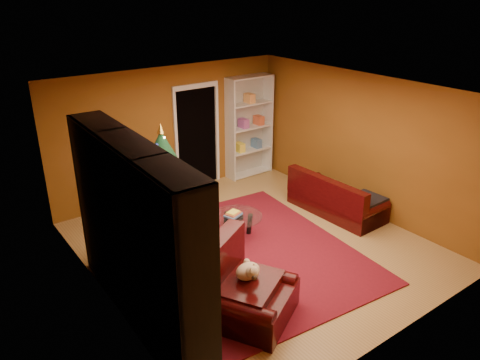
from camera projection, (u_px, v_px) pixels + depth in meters
floor at (254, 246)px, 7.85m from camera, size 5.00×5.50×0.05m
ceiling at (256, 89)px, 6.82m from camera, size 5.00×5.50×0.05m
wall_back at (170, 131)px, 9.39m from camera, size 5.00×0.05×2.60m
wall_left at (99, 218)px, 5.96m from camera, size 0.05×5.50×2.60m
wall_right at (362, 143)px, 8.71m from camera, size 0.05×5.50×2.60m
doorway at (197, 138)px, 9.78m from camera, size 1.06×0.60×2.16m
rug at (244, 255)px, 7.53m from camera, size 3.62×4.11×0.02m
media_unit at (136, 235)px, 5.73m from camera, size 0.58×3.15×2.41m
christmas_tree at (164, 176)px, 8.22m from camera, size 1.37×1.37×1.90m
gift_box_teal at (131, 231)px, 8.00m from camera, size 0.32×0.32×0.27m
gift_box_red at (128, 208)px, 8.86m from camera, size 0.26×0.26×0.23m
white_bookshelf at (249, 127)px, 10.32m from camera, size 1.06×0.39×2.29m
armchair at (250, 288)px, 5.99m from camera, size 1.55×1.55×0.89m
dog at (248, 271)px, 5.97m from camera, size 0.50×0.46×0.29m
sofa at (337, 193)px, 8.82m from camera, size 0.89×1.86×0.79m
coffee_table at (237, 226)px, 7.97m from camera, size 1.09×1.09×0.54m
acrylic_chair at (168, 202)px, 8.30m from camera, size 0.56×0.59×0.93m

